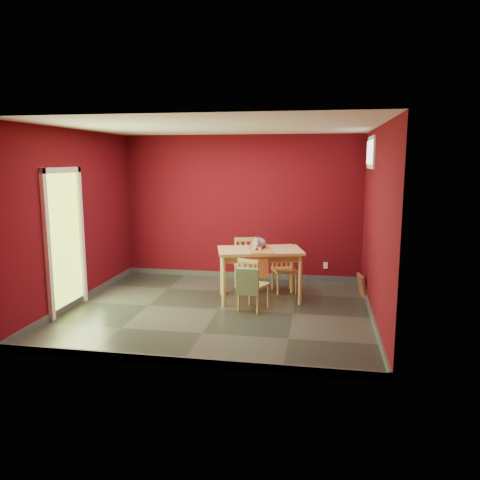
% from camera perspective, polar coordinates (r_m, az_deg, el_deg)
% --- Properties ---
extents(ground, '(4.50, 4.50, 0.00)m').
position_cam_1_polar(ground, '(7.16, -2.61, -8.46)').
color(ground, '#2D342D').
rests_on(ground, ground).
extents(room_shell, '(4.50, 4.50, 4.50)m').
position_cam_1_polar(room_shell, '(7.15, -2.62, -8.07)').
color(room_shell, '#520811').
rests_on(room_shell, ground).
extents(doorway, '(0.06, 1.01, 2.13)m').
position_cam_1_polar(doorway, '(7.35, -20.62, 0.41)').
color(doorway, '#B7D838').
rests_on(doorway, ground).
extents(window, '(0.05, 0.90, 0.50)m').
position_cam_1_polar(window, '(7.68, 15.66, 10.24)').
color(window, white).
rests_on(window, room_shell).
extents(outlet_plate, '(0.08, 0.02, 0.12)m').
position_cam_1_polar(outlet_plate, '(8.85, 10.39, -3.06)').
color(outlet_plate, silver).
rests_on(outlet_plate, room_shell).
extents(dining_table, '(1.48, 1.08, 0.83)m').
position_cam_1_polar(dining_table, '(7.49, 2.44, -1.91)').
color(dining_table, tan).
rests_on(dining_table, ground).
extents(table_runner, '(0.54, 0.84, 0.38)m').
position_cam_1_polar(table_runner, '(7.36, 2.32, -1.77)').
color(table_runner, '#BB6030').
rests_on(table_runner, dining_table).
extents(chair_far_left, '(0.52, 0.52, 0.90)m').
position_cam_1_polar(chair_far_left, '(8.14, 0.81, -2.87)').
color(chair_far_left, tan).
rests_on(chair_far_left, ground).
extents(chair_far_right, '(0.49, 0.49, 0.80)m').
position_cam_1_polar(chair_far_right, '(8.06, 5.35, -3.40)').
color(chair_far_right, tan).
rests_on(chair_far_right, ground).
extents(chair_near, '(0.49, 0.49, 0.81)m').
position_cam_1_polar(chair_near, '(7.02, 1.52, -5.32)').
color(chair_near, tan).
rests_on(chair_near, ground).
extents(tote_bag, '(0.33, 0.19, 0.46)m').
position_cam_1_polar(tote_bag, '(6.82, 0.91, -5.07)').
color(tote_bag, '#6B9460').
rests_on(tote_bag, chair_near).
extents(cat, '(0.30, 0.49, 0.23)m').
position_cam_1_polar(cat, '(7.53, 2.31, -0.15)').
color(cat, slate).
rests_on(cat, table_runner).
extents(picture_frame, '(0.18, 0.39, 0.38)m').
position_cam_1_polar(picture_frame, '(7.97, 14.67, -5.48)').
color(picture_frame, brown).
rests_on(picture_frame, ground).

